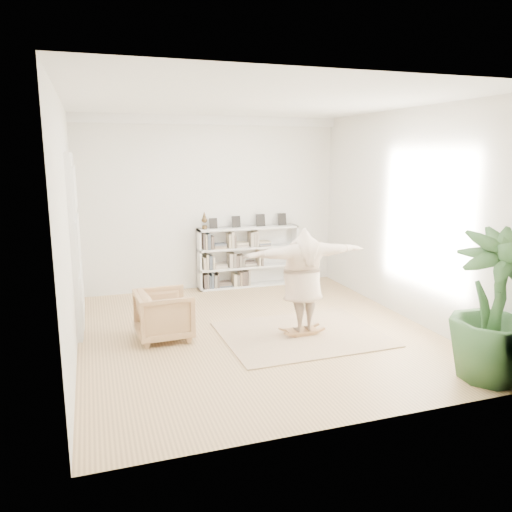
{
  "coord_description": "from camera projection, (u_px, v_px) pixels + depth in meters",
  "views": [
    {
      "loc": [
        -2.44,
        -7.28,
        2.84
      ],
      "look_at": [
        0.13,
        0.4,
        1.18
      ],
      "focal_mm": 35.0,
      "sensor_mm": 36.0,
      "label": 1
    }
  ],
  "objects": [
    {
      "name": "doors",
      "position": [
        75.0,
        243.0,
        8.18
      ],
      "size": [
        0.09,
        1.78,
        2.92
      ],
      "color": "white",
      "rests_on": "floor"
    },
    {
      "name": "floor",
      "position": [
        256.0,
        332.0,
        8.09
      ],
      "size": [
        6.0,
        6.0,
        0.0
      ],
      "primitive_type": "plane",
      "color": "#97764E",
      "rests_on": "ground"
    },
    {
      "name": "rocker_board",
      "position": [
        302.0,
        331.0,
        7.96
      ],
      "size": [
        0.49,
        0.3,
        0.1
      ],
      "rotation": [
        0.0,
        0.0,
        0.02
      ],
      "color": "olive",
      "rests_on": "rug"
    },
    {
      "name": "armchair",
      "position": [
        164.0,
        315.0,
        7.76
      ],
      "size": [
        0.88,
        0.86,
        0.77
      ],
      "primitive_type": "imported",
      "rotation": [
        0.0,
        0.0,
        1.62
      ],
      "color": "tan",
      "rests_on": "floor"
    },
    {
      "name": "person",
      "position": [
        303.0,
        278.0,
        7.78
      ],
      "size": [
        2.03,
        0.58,
        1.64
      ],
      "primitive_type": "imported",
      "rotation": [
        0.0,
        0.0,
        3.16
      ],
      "color": "#C9AF97",
      "rests_on": "rocker_board"
    },
    {
      "name": "room_shell",
      "position": [
        211.0,
        120.0,
        10.12
      ],
      "size": [
        6.0,
        6.0,
        6.0
      ],
      "color": "silver",
      "rests_on": "floor"
    },
    {
      "name": "houseplant",
      "position": [
        495.0,
        306.0,
        6.24
      ],
      "size": [
        1.39,
        1.39,
        1.93
      ],
      "primitive_type": "imported",
      "rotation": [
        0.0,
        0.0,
        -0.36
      ],
      "color": "#2C5128",
      "rests_on": "floor"
    },
    {
      "name": "rug",
      "position": [
        302.0,
        334.0,
        7.97
      ],
      "size": [
        2.53,
        2.04,
        0.02
      ],
      "primitive_type": "cube",
      "rotation": [
        0.0,
        0.0,
        0.02
      ],
      "color": "tan",
      "rests_on": "floor"
    },
    {
      "name": "bookshelf",
      "position": [
        248.0,
        257.0,
        10.82
      ],
      "size": [
        2.2,
        0.35,
        1.64
      ],
      "color": "silver",
      "rests_on": "floor"
    }
  ]
}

